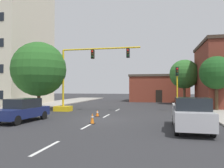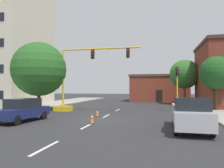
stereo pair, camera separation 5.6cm
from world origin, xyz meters
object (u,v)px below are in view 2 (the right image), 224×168
traffic_light_pole_right (177,79)px  pickup_truck_silver (190,114)px  tree_right_mid (216,73)px  sedan_navy_near_left (22,110)px  tree_left_near (39,69)px  traffic_cone_roadside_b (97,113)px  traffic_cone_roadside_a (92,118)px  tree_right_far (185,74)px  traffic_signal_gantry (74,91)px

traffic_light_pole_right → pickup_truck_silver: bearing=-90.4°
tree_right_mid → sedan_navy_near_left: bearing=-145.6°
tree_left_near → traffic_cone_roadside_b: bearing=-22.5°
traffic_cone_roadside_a → traffic_light_pole_right: bearing=55.7°
tree_right_far → traffic_light_pole_right: bearing=-100.2°
traffic_light_pole_right → tree_right_mid: bearing=18.8°
tree_right_mid → tree_left_near: 19.61m
traffic_cone_roadside_a → traffic_cone_roadside_b: 4.00m
tree_right_mid → sedan_navy_near_left: (-16.32, -11.17, -3.32)m
tree_left_near → tree_right_far: bearing=38.1°
tree_right_far → traffic_cone_roadside_b: size_ratio=11.59×
tree_right_mid → tree_right_far: (-2.37, 9.18, 0.46)m
traffic_light_pole_right → sedan_navy_near_left: 15.69m
tree_left_near → sedan_navy_near_left: size_ratio=1.64×
traffic_signal_gantry → pickup_truck_silver: bearing=-38.2°
tree_right_mid → sedan_navy_near_left: 20.05m
tree_left_near → sedan_navy_near_left: tree_left_near is taller
tree_left_near → pickup_truck_silver: (14.84, -8.10, -3.66)m
tree_right_mid → traffic_signal_gantry: bearing=-167.4°
traffic_signal_gantry → traffic_light_pole_right: bearing=10.1°
traffic_signal_gantry → tree_right_mid: traffic_signal_gantry is taller
sedan_navy_near_left → tree_right_far: bearing=55.6°
tree_right_far → pickup_truck_silver: bearing=-95.3°
tree_left_near → traffic_cone_roadside_b: (7.61, -3.15, -4.34)m
pickup_truck_silver → traffic_light_pole_right: bearing=89.6°
pickup_truck_silver → traffic_cone_roadside_b: (-7.24, 4.95, -0.68)m
traffic_signal_gantry → tree_left_near: size_ratio=1.23×
tree_right_mid → tree_left_near: size_ratio=0.79×
traffic_cone_roadside_b → traffic_signal_gantry: bearing=135.5°
tree_right_mid → tree_right_far: size_ratio=0.88×
traffic_light_pole_right → sedan_navy_near_left: traffic_light_pole_right is taller
pickup_truck_silver → tree_right_far: bearing=84.7°
traffic_light_pole_right → traffic_cone_roadside_a: traffic_light_pole_right is taller
traffic_signal_gantry → tree_right_far: 18.26m
traffic_signal_gantry → tree_left_near: bearing=-171.8°
pickup_truck_silver → traffic_cone_roadside_a: size_ratio=7.04×
pickup_truck_silver → traffic_signal_gantry: bearing=141.8°
traffic_light_pole_right → tree_right_far: size_ratio=0.69×
pickup_truck_silver → sedan_navy_near_left: (-11.97, 0.92, -0.09)m
pickup_truck_silver → traffic_cone_roadside_a: bearing=171.0°
traffic_cone_roadside_a → pickup_truck_silver: bearing=-9.0°
traffic_light_pole_right → tree_right_far: (1.91, 10.64, 1.14)m
tree_left_near → pickup_truck_silver: bearing=-28.6°
tree_right_mid → tree_right_far: tree_right_far is taller
traffic_light_pole_right → tree_left_near: bearing=-170.4°
tree_right_far → traffic_cone_roadside_a: (-8.47, -20.24, -4.29)m
sedan_navy_near_left → traffic_cone_roadside_b: (4.73, 4.03, -0.60)m
pickup_truck_silver → traffic_cone_roadside_a: 6.60m
traffic_light_pole_right → pickup_truck_silver: size_ratio=0.88×
traffic_signal_gantry → traffic_cone_roadside_b: 5.64m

